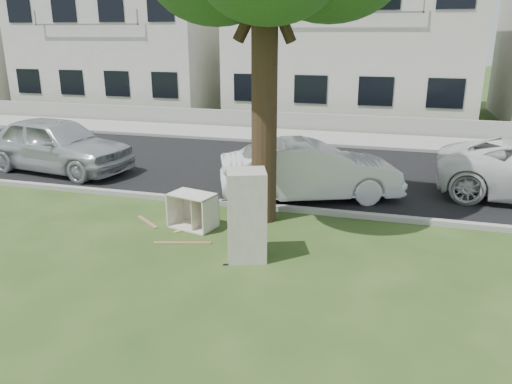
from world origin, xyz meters
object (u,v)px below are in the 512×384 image
(car_center, at_px, (310,170))
(car_left, at_px, (56,144))
(fridge, at_px, (247,215))
(cabinet, at_px, (193,211))

(car_center, height_order, car_left, car_left)
(fridge, relative_size, cabinet, 1.74)
(car_left, bearing_deg, cabinet, -111.08)
(car_center, bearing_deg, cabinet, 119.24)
(cabinet, relative_size, car_left, 0.20)
(fridge, distance_m, cabinet, 1.96)
(cabinet, xyz_separation_m, car_center, (2.06, 2.56, 0.35))
(cabinet, bearing_deg, car_left, 164.95)
(car_left, bearing_deg, fridge, -112.77)
(fridge, height_order, cabinet, fridge)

